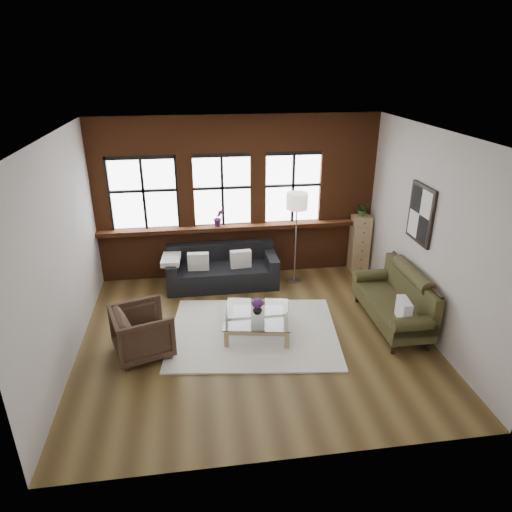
{
  "coord_description": "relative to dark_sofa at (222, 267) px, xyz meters",
  "views": [
    {
      "loc": [
        -0.87,
        -6.19,
        4.14
      ],
      "look_at": [
        0.1,
        0.6,
        1.15
      ],
      "focal_mm": 32.0,
      "sensor_mm": 36.0,
      "label": 1
    }
  ],
  "objects": [
    {
      "name": "vase",
      "position": [
        0.44,
        -1.78,
        0.03
      ],
      "size": [
        0.16,
        0.16,
        0.16
      ],
      "primitive_type": "imported",
      "rotation": [
        0.0,
        0.0,
        -0.07
      ],
      "color": "#B2B2B2",
      "rests_on": "coffee_table"
    },
    {
      "name": "potted_plant_top",
      "position": [
        2.89,
        0.34,
        0.95
      ],
      "size": [
        0.3,
        0.28,
        0.29
      ],
      "primitive_type": "imported",
      "rotation": [
        0.0,
        0.0,
        0.2
      ],
      "color": "#2D5923",
      "rests_on": "drawer_chest"
    },
    {
      "name": "armchair",
      "position": [
        -1.35,
        -2.12,
        -0.01
      ],
      "size": [
        1.04,
        1.02,
        0.76
      ],
      "primitive_type": "imported",
      "rotation": [
        0.0,
        0.0,
        1.88
      ],
      "color": "#37261B",
      "rests_on": "floor"
    },
    {
      "name": "wall_poster",
      "position": [
        3.1,
        -1.6,
        1.46
      ],
      "size": [
        0.05,
        0.74,
        0.94
      ],
      "primitive_type": null,
      "color": "black",
      "rests_on": "wall_right"
    },
    {
      "name": "ceiling",
      "position": [
        0.38,
        -1.9,
        2.81
      ],
      "size": [
        5.5,
        5.5,
        0.0
      ],
      "primitive_type": "plane",
      "rotation": [
        3.14,
        0.0,
        0.0
      ],
      "color": "white",
      "rests_on": "ground"
    },
    {
      "name": "pillow_b",
      "position": [
        0.36,
        -0.1,
        0.19
      ],
      "size": [
        0.41,
        0.17,
        0.34
      ],
      "primitive_type": "cube",
      "rotation": [
        0.0,
        0.0,
        0.09
      ],
      "color": "white",
      "rests_on": "dark_sofa"
    },
    {
      "name": "brick_backwall",
      "position": [
        0.38,
        0.54,
        1.21
      ],
      "size": [
        5.5,
        0.12,
        3.2
      ],
      "primitive_type": null,
      "color": "#5F2D16",
      "rests_on": "floor"
    },
    {
      "name": "vintage_settee",
      "position": [
        2.68,
        -1.85,
        0.11
      ],
      "size": [
        0.83,
        1.86,
        0.99
      ],
      "primitive_type": null,
      "color": "#39361A",
      "rests_on": "floor"
    },
    {
      "name": "flowers",
      "position": [
        0.44,
        -1.78,
        0.15
      ],
      "size": [
        0.17,
        0.17,
        0.17
      ],
      "primitive_type": "sphere",
      "color": "#5A256C",
      "rests_on": "vase"
    },
    {
      "name": "floor_lamp",
      "position": [
        1.44,
        -0.05,
        0.6
      ],
      "size": [
        0.4,
        0.4,
        1.98
      ],
      "primitive_type": null,
      "color": "#A5A5A8",
      "rests_on": "floor"
    },
    {
      "name": "pillow_settee",
      "position": [
        2.6,
        -2.42,
        0.22
      ],
      "size": [
        0.19,
        0.39,
        0.34
      ],
      "primitive_type": "cube",
      "rotation": [
        0.0,
        0.0,
        -0.12
      ],
      "color": "white",
      "rests_on": "vintage_settee"
    },
    {
      "name": "window_right",
      "position": [
        1.48,
        0.55,
        1.36
      ],
      "size": [
        1.38,
        0.1,
        1.5
      ],
      "primitive_type": null,
      "color": "black",
      "rests_on": "brick_backwall"
    },
    {
      "name": "sill_ledge",
      "position": [
        0.38,
        0.45,
        0.65
      ],
      "size": [
        5.5,
        0.3,
        0.08
      ],
      "primitive_type": "cube",
      "color": "#5F2D16",
      "rests_on": "brick_backwall"
    },
    {
      "name": "shag_rug",
      "position": [
        0.37,
        -1.81,
        -0.37
      ],
      "size": [
        2.94,
        2.44,
        0.03
      ],
      "primitive_type": "cube",
      "rotation": [
        0.0,
        0.0,
        -0.13
      ],
      "color": "white",
      "rests_on": "floor"
    },
    {
      "name": "wall_left",
      "position": [
        -2.37,
        -1.9,
        1.21
      ],
      "size": [
        0.0,
        5.0,
        5.0
      ],
      "primitive_type": "plane",
      "rotation": [
        1.57,
        0.0,
        1.57
      ],
      "color": "beige",
      "rests_on": "ground"
    },
    {
      "name": "sill_plant",
      "position": [
        -0.02,
        0.42,
        0.87
      ],
      "size": [
        0.23,
        0.2,
        0.35
      ],
      "primitive_type": "imported",
      "rotation": [
        0.0,
        0.0,
        0.26
      ],
      "color": "#5A256C",
      "rests_on": "sill_ledge"
    },
    {
      "name": "floor",
      "position": [
        0.38,
        -1.9,
        -0.39
      ],
      "size": [
        5.5,
        5.5,
        0.0
      ],
      "primitive_type": "plane",
      "color": "#4D391C",
      "rests_on": "ground"
    },
    {
      "name": "wall_right",
      "position": [
        3.13,
        -1.9,
        1.21
      ],
      "size": [
        0.0,
        5.0,
        5.0
      ],
      "primitive_type": "plane",
      "rotation": [
        1.57,
        0.0,
        -1.57
      ],
      "color": "beige",
      "rests_on": "ground"
    },
    {
      "name": "dark_sofa",
      "position": [
        0.0,
        0.0,
        0.0
      ],
      "size": [
        2.14,
        0.86,
        0.77
      ],
      "primitive_type": null,
      "color": "black",
      "rests_on": "floor"
    },
    {
      "name": "pillow_a",
      "position": [
        -0.46,
        -0.1,
        0.19
      ],
      "size": [
        0.41,
        0.17,
        0.34
      ],
      "primitive_type": "cube",
      "rotation": [
        0.0,
        0.0,
        -0.07
      ],
      "color": "white",
      "rests_on": "dark_sofa"
    },
    {
      "name": "wall_front",
      "position": [
        0.38,
        -4.4,
        1.21
      ],
      "size": [
        5.5,
        0.0,
        5.5
      ],
      "primitive_type": "plane",
      "rotation": [
        -1.57,
        0.0,
        0.0
      ],
      "color": "beige",
      "rests_on": "ground"
    },
    {
      "name": "window_mid",
      "position": [
        0.08,
        0.55,
        1.36
      ],
      "size": [
        1.38,
        0.1,
        1.5
      ],
      "primitive_type": null,
      "color": "black",
      "rests_on": "brick_backwall"
    },
    {
      "name": "wall_back",
      "position": [
        0.38,
        0.6,
        1.21
      ],
      "size": [
        5.5,
        0.0,
        5.5
      ],
      "primitive_type": "plane",
      "rotation": [
        1.57,
        0.0,
        0.0
      ],
      "color": "beige",
      "rests_on": "ground"
    },
    {
      "name": "window_left",
      "position": [
        -1.42,
        0.55,
        1.36
      ],
      "size": [
        1.38,
        0.1,
        1.5
      ],
      "primitive_type": null,
      "color": "black",
      "rests_on": "brick_backwall"
    },
    {
      "name": "coffee_table",
      "position": [
        0.44,
        -1.78,
        -0.22
      ],
      "size": [
        1.21,
        1.21,
        0.35
      ],
      "primitive_type": null,
      "rotation": [
        0.0,
        0.0,
        -0.17
      ],
      "color": "tan",
      "rests_on": "shag_rug"
    },
    {
      "name": "drawer_chest",
      "position": [
        2.89,
        0.34,
        0.21
      ],
      "size": [
        0.37,
        0.37,
        1.19
      ],
      "primitive_type": "cube",
      "color": "tan",
      "rests_on": "floor"
    }
  ]
}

